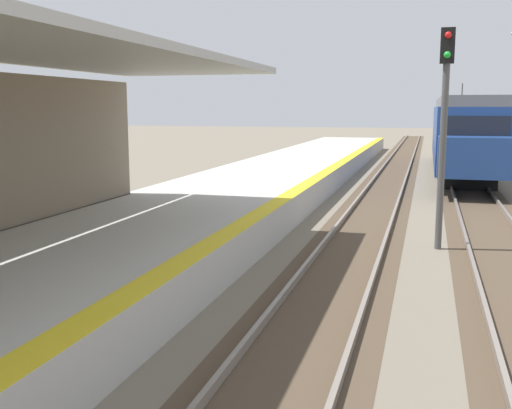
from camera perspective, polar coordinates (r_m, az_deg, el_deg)
station_platform at (r=13.14m, az=-11.98°, el=-3.98°), size 5.00×80.00×0.91m
track_pair_nearest_platform at (r=15.74m, az=9.53°, el=-3.24°), size 2.34×120.00×0.16m
track_pair_middle at (r=15.76m, az=21.94°, el=-3.77°), size 2.34×120.00×0.16m
approaching_train at (r=32.84m, az=19.06°, el=6.53°), size 2.93×19.60×4.76m
rail_signal_post at (r=14.94m, az=17.36°, el=7.98°), size 0.32×0.34×5.20m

